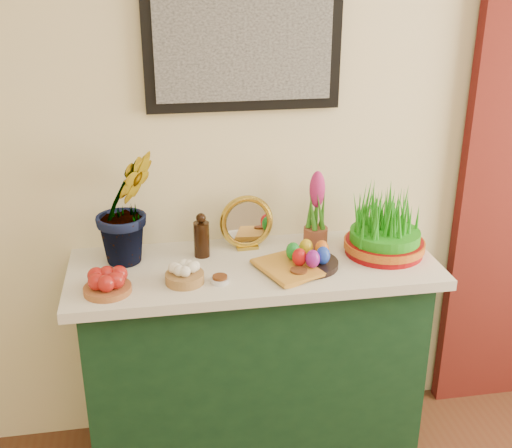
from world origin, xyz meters
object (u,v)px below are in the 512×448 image
(sideboard, at_px, (254,364))
(wheatgrass_sabzeh, at_px, (386,226))
(hyacinth_green, at_px, (125,190))
(book, at_px, (266,273))
(mirror, at_px, (247,223))

(sideboard, relative_size, wheatgrass_sabzeh, 4.11)
(wheatgrass_sabzeh, bearing_deg, sideboard, 179.90)
(hyacinth_green, xyz_separation_m, wheatgrass_sabzeh, (0.98, -0.10, -0.18))
(hyacinth_green, xyz_separation_m, book, (0.49, -0.23, -0.27))
(mirror, height_order, wheatgrass_sabzeh, wheatgrass_sabzeh)
(sideboard, height_order, hyacinth_green, hyacinth_green)
(mirror, xyz_separation_m, book, (0.03, -0.28, -0.09))
(mirror, bearing_deg, book, -84.08)
(hyacinth_green, bearing_deg, sideboard, -37.21)
(hyacinth_green, xyz_separation_m, mirror, (0.46, 0.05, -0.18))
(book, height_order, wheatgrass_sabzeh, wheatgrass_sabzeh)
(mirror, xyz_separation_m, wheatgrass_sabzeh, (0.52, -0.15, 0.01))
(sideboard, height_order, mirror, mirror)
(hyacinth_green, height_order, book, hyacinth_green)
(hyacinth_green, height_order, wheatgrass_sabzeh, hyacinth_green)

